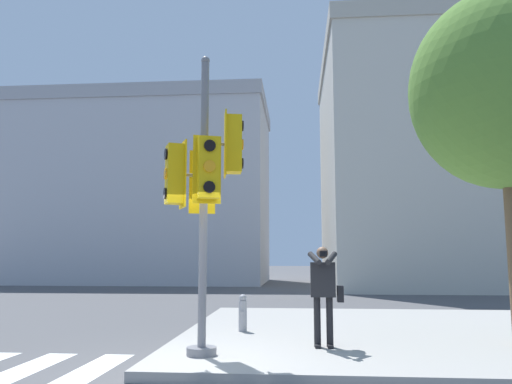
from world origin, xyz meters
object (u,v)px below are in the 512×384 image
street_tree (503,90)px  fire_hydrant (243,313)px  traffic_signal_pole (204,182)px  person_photographer (324,287)px

street_tree → fire_hydrant: street_tree is taller
traffic_signal_pole → fire_hydrant: size_ratio=6.50×
traffic_signal_pole → person_photographer: (1.84, 0.85, -1.63)m
fire_hydrant → traffic_signal_pole: bearing=-97.8°
person_photographer → fire_hydrant: (-1.51, 1.60, -0.60)m
traffic_signal_pole → fire_hydrant: bearing=82.2°
traffic_signal_pole → person_photographer: size_ratio=2.87×
traffic_signal_pole → person_photographer: bearing=24.8°
street_tree → fire_hydrant: bearing=166.3°
traffic_signal_pole → street_tree: 5.51m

